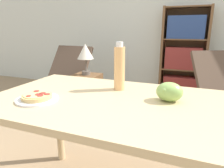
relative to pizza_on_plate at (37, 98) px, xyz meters
name	(u,v)px	position (x,y,z in m)	size (l,w,h in m)	color
wall_back	(163,19)	(0.26, 2.79, 0.52)	(8.00, 0.05, 2.60)	silver
dining_table	(113,116)	(0.37, 0.16, -0.11)	(1.37, 0.80, 0.76)	#D1B27F
pizza_on_plate	(37,98)	(0.00, 0.00, 0.00)	(0.22, 0.22, 0.04)	white
grape_bunch	(169,92)	(0.66, 0.24, 0.04)	(0.14, 0.11, 0.10)	#93BC5B
drink_bottle	(119,68)	(0.34, 0.35, 0.12)	(0.07, 0.07, 0.30)	#EFB270
lounge_chair_near	(64,88)	(-0.95, 1.58, -0.49)	(0.66, 0.79, 0.88)	slate
bookshelf	(183,57)	(0.65, 2.62, -0.08)	(0.70, 0.29, 1.47)	brown
side_table	(87,95)	(-0.50, 1.46, -0.50)	(0.34, 0.34, 0.55)	brown
table_lamp	(85,53)	(-0.50, 1.46, 0.06)	(0.21, 0.21, 0.40)	#665B51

